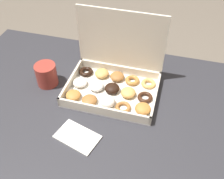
{
  "coord_description": "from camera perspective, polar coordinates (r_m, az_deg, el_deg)",
  "views": [
    {
      "loc": [
        0.2,
        -0.62,
        1.43
      ],
      "look_at": [
        0.01,
        0.07,
        0.74
      ],
      "focal_mm": 42.0,
      "sensor_mm": 36.0,
      "label": 1
    }
  ],
  "objects": [
    {
      "name": "donut_box",
      "position": [
        0.99,
        0.28,
        2.56
      ],
      "size": [
        0.34,
        0.25,
        0.28
      ],
      "color": "silver",
      "rests_on": "dining_table"
    },
    {
      "name": "paper_napkin",
      "position": [
        0.88,
        -7.53,
        -10.18
      ],
      "size": [
        0.16,
        0.12,
        0.01
      ],
      "color": "white",
      "rests_on": "dining_table"
    },
    {
      "name": "coffee_mug",
      "position": [
        1.05,
        -14.1,
        3.23
      ],
      "size": [
        0.08,
        0.08,
        0.09
      ],
      "color": "#A3382D",
      "rests_on": "dining_table"
    },
    {
      "name": "dining_table",
      "position": [
        1.04,
        -1.4,
        -7.12
      ],
      "size": [
        1.27,
        0.75,
        0.72
      ],
      "color": "#2D2D33",
      "rests_on": "ground_plane"
    }
  ]
}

